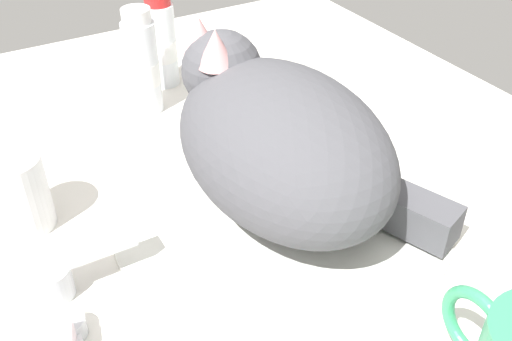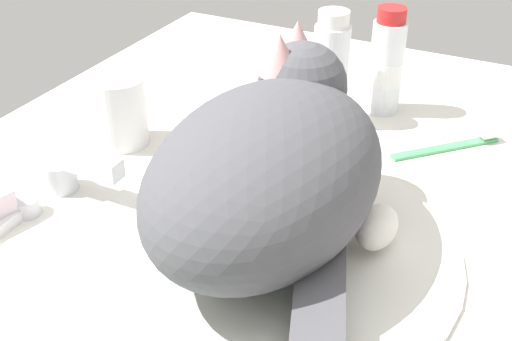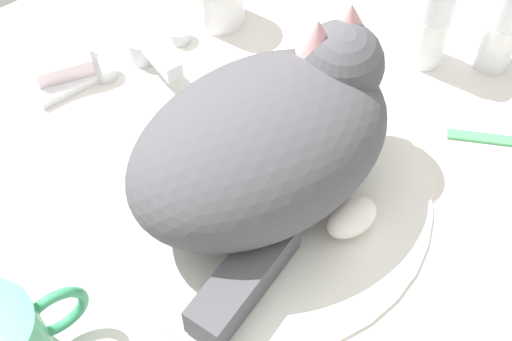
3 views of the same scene
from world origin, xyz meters
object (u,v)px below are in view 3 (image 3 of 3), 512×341
Objects in this scene: faucet at (147,50)px; toothpaste_bottle at (433,18)px; cat at (269,142)px; mouthwash_bottle at (504,24)px; soap_bar at (62,62)px.

toothpaste_bottle reaches higher than faucet.
cat is (0.90, -22.62, 6.17)cm from faucet.
mouthwash_bottle is (32.74, -23.16, 4.06)cm from faucet.
soap_bar is 49.73cm from mouthwash_bottle.
toothpaste_bottle reaches higher than mouthwash_bottle.
toothpaste_bottle is (25.91, 4.54, -1.83)cm from cat.
toothpaste_bottle is 7.82cm from mouthwash_bottle.
cat reaches higher than soap_bar.
cat is at bearing 179.03° from mouthwash_bottle.
soap_bar is 0.48× the size of mouthwash_bottle.
soap_bar is (-8.84, 3.84, 0.14)cm from faucet.
toothpaste_bottle is (35.65, -21.92, 4.20)cm from soap_bar.
faucet is at bearing 146.00° from toothpaste_bottle.
toothpaste_bottle is (26.81, -18.08, 4.34)cm from faucet.
toothpaste_bottle is 1.04× the size of mouthwash_bottle.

